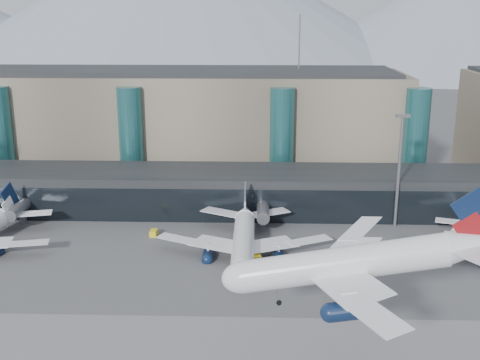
% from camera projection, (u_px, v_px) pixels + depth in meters
% --- Properties ---
extents(ground, '(900.00, 900.00, 0.00)m').
position_uv_depth(ground, '(265.00, 334.00, 91.34)').
color(ground, '#515154').
rests_on(ground, ground).
extents(concourse, '(170.00, 27.00, 10.00)m').
position_uv_depth(concourse, '(263.00, 191.00, 145.44)').
color(concourse, black).
rests_on(concourse, ground).
extents(terminal_main, '(130.00, 30.00, 31.00)m').
position_uv_depth(terminal_main, '(176.00, 123.00, 174.29)').
color(terminal_main, gray).
rests_on(terminal_main, ground).
extents(teal_towers, '(116.40, 19.40, 46.00)m').
position_uv_depth(teal_towers, '(206.00, 140.00, 159.03)').
color(teal_towers, '#236164').
rests_on(teal_towers, ground).
extents(mountain_ridge, '(910.00, 400.00, 110.00)m').
position_uv_depth(mountain_ridge, '(282.00, 11.00, 443.36)').
color(mountain_ridge, gray).
rests_on(mountain_ridge, ground).
extents(lightmast_mid, '(3.00, 1.20, 25.60)m').
position_uv_depth(lightmast_mid, '(399.00, 165.00, 132.60)').
color(lightmast_mid, slate).
rests_on(lightmast_mid, ground).
extents(hero_jet, '(37.10, 37.47, 12.12)m').
position_uv_depth(hero_jet, '(372.00, 253.00, 74.95)').
color(hero_jet, white).
rests_on(hero_jet, ground).
extents(jet_parked_mid, '(37.60, 36.20, 12.10)m').
position_uv_depth(jet_parked_mid, '(244.00, 230.00, 121.45)').
color(jet_parked_mid, white).
rests_on(jet_parked_mid, ground).
extents(veh_b, '(1.58, 2.41, 1.33)m').
position_uv_depth(veh_b, '(154.00, 233.00, 130.48)').
color(veh_b, yellow).
rests_on(veh_b, ground).
extents(veh_c, '(3.81, 3.57, 1.91)m').
position_uv_depth(veh_c, '(247.00, 255.00, 118.00)').
color(veh_c, '#4C4C51').
rests_on(veh_c, ground).
extents(veh_d, '(3.04, 2.56, 1.53)m').
position_uv_depth(veh_d, '(473.00, 241.00, 125.58)').
color(veh_d, silver).
rests_on(veh_d, ground).
extents(veh_g, '(2.44, 2.64, 1.34)m').
position_uv_depth(veh_g, '(348.00, 245.00, 123.84)').
color(veh_g, silver).
rests_on(veh_g, ground).
extents(veh_h, '(4.56, 3.02, 2.32)m').
position_uv_depth(veh_h, '(250.00, 261.00, 114.98)').
color(veh_h, yellow).
rests_on(veh_h, ground).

